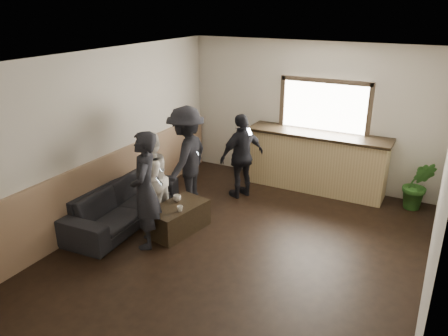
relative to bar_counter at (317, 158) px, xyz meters
The scene contains 12 objects.
ground 2.79m from the bar_counter, 96.35° to the right, with size 5.00×6.00×0.01m, color black.
room_shell 3.00m from the bar_counter, 111.04° to the right, with size 5.01×6.01×2.80m.
bar_counter is the anchor object (origin of this frame).
sofa 3.77m from the bar_counter, 130.66° to the right, with size 2.26×0.88×0.66m, color black.
coffee_table 3.08m from the bar_counter, 118.56° to the right, with size 0.55×0.99×0.44m, color black.
cup_a 2.97m from the bar_counter, 121.60° to the right, with size 0.13×0.13×0.10m, color silver.
cup_b 3.11m from the bar_counter, 114.95° to the right, with size 0.09×0.09×0.09m, color silver.
potted_plant 1.86m from the bar_counter, ahead, with size 0.51×0.41×0.92m, color #2D6623.
person_a 3.63m from the bar_counter, 116.69° to the right, with size 0.68×0.77×1.79m.
person_b 3.31m from the bar_counter, 127.23° to the right, with size 0.63×0.79×1.56m.
person_c 2.58m from the bar_counter, 134.95° to the right, with size 0.82×1.26×1.83m.
person_d 1.51m from the bar_counter, 139.22° to the right, with size 0.80×1.01×1.60m.
Camera 1 is at (2.42, -5.16, 3.50)m, focal length 35.00 mm.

